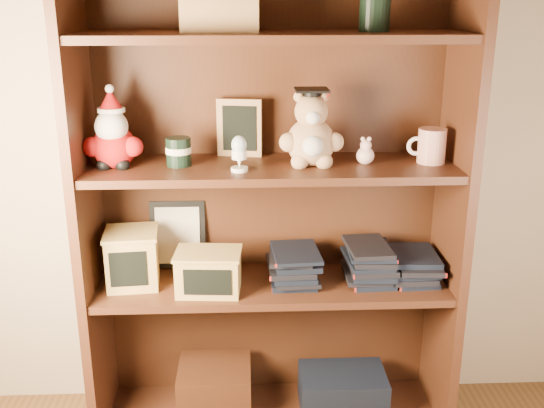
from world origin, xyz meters
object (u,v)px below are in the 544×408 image
at_px(treats_box, 132,258).
at_px(grad_teddy_bear, 311,136).
at_px(teacher_mug, 431,146).
at_px(bookcase, 271,211).

bearing_deg(treats_box, grad_teddy_bear, -0.65).
relative_size(teacher_mug, treats_box, 0.67).
xyz_separation_m(bookcase, grad_teddy_bear, (0.12, -0.06, 0.26)).
relative_size(bookcase, treats_box, 8.71).
bearing_deg(treats_box, teacher_mug, 0.05).
xyz_separation_m(grad_teddy_bear, teacher_mug, (0.38, 0.01, -0.04)).
bearing_deg(bookcase, teacher_mug, -5.78).
distance_m(teacher_mug, treats_box, 1.02).
bearing_deg(bookcase, treats_box, -173.49).
height_order(bookcase, grad_teddy_bear, bookcase).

